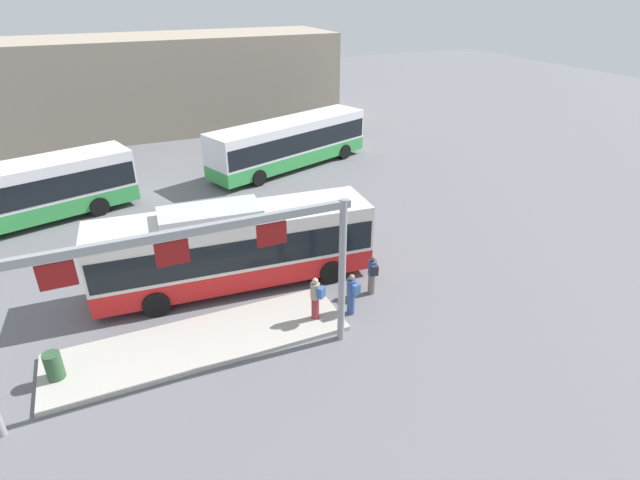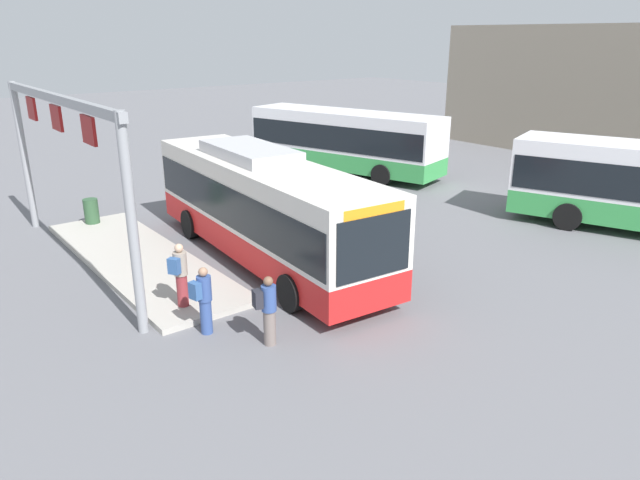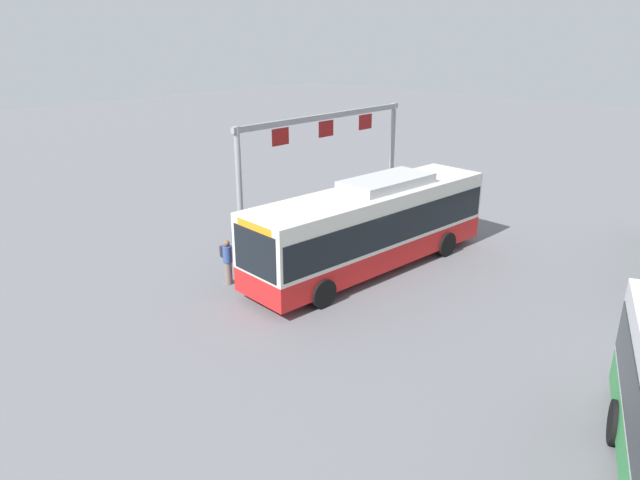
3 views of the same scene
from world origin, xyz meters
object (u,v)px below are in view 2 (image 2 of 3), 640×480
(bus_main, at_px, (263,203))
(person_waiting_mid, at_px, (204,299))
(person_waiting_near, at_px, (180,274))
(trash_bin, at_px, (91,211))
(bus_background_left, at_px, (345,138))
(person_boarding, at_px, (268,309))

(bus_main, height_order, person_waiting_mid, bus_main)
(person_waiting_near, distance_m, trash_bin, 8.54)
(trash_bin, bearing_deg, person_waiting_mid, -3.00)
(bus_background_left, bearing_deg, person_waiting_near, 109.60)
(person_waiting_near, xyz_separation_m, trash_bin, (-8.52, 0.44, -0.44))
(bus_main, height_order, bus_background_left, bus_main)
(bus_main, xyz_separation_m, person_boarding, (4.64, -2.88, -0.92))
(person_waiting_near, bearing_deg, trash_bin, 55.22)
(bus_main, distance_m, bus_background_left, 12.61)
(bus_background_left, relative_size, person_waiting_near, 6.27)
(person_boarding, relative_size, person_waiting_mid, 1.00)
(person_waiting_near, height_order, person_waiting_mid, person_waiting_near)
(bus_main, relative_size, person_waiting_mid, 6.61)
(person_waiting_mid, height_order, trash_bin, person_waiting_mid)
(person_waiting_near, distance_m, person_waiting_mid, 1.40)
(person_waiting_near, xyz_separation_m, person_waiting_mid, (1.39, -0.07, -0.16))
(bus_main, distance_m, person_waiting_mid, 5.08)
(trash_bin, bearing_deg, bus_background_left, 95.41)
(bus_background_left, bearing_deg, person_boarding, 118.31)
(bus_background_left, bearing_deg, bus_main, 112.42)
(bus_background_left, relative_size, person_boarding, 6.27)
(bus_main, height_order, trash_bin, bus_main)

